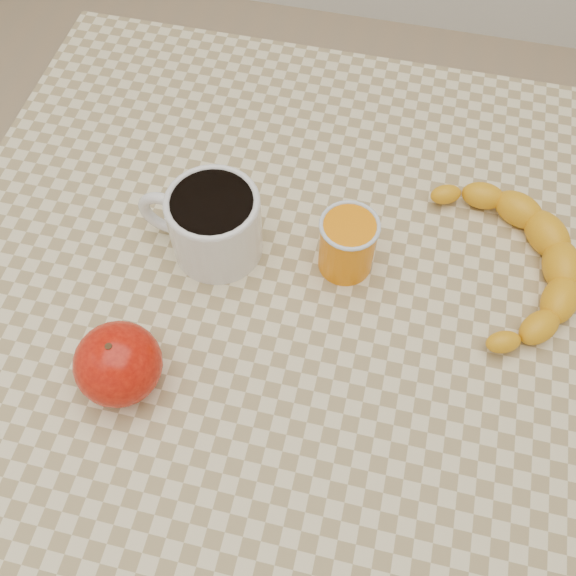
% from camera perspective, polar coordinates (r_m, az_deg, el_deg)
% --- Properties ---
extents(ground, '(3.00, 3.00, 0.00)m').
position_cam_1_polar(ground, '(1.39, 0.00, -16.43)').
color(ground, tan).
rests_on(ground, ground).
extents(table, '(0.80, 0.80, 0.75)m').
position_cam_1_polar(table, '(0.76, 0.00, -4.06)').
color(table, beige).
rests_on(table, ground).
extents(coffee_mug, '(0.14, 0.11, 0.08)m').
position_cam_1_polar(coffee_mug, '(0.69, -6.74, 5.84)').
color(coffee_mug, white).
rests_on(coffee_mug, table).
extents(orange_juice_glass, '(0.06, 0.06, 0.07)m').
position_cam_1_polar(orange_juice_glass, '(0.68, 5.29, 3.92)').
color(orange_juice_glass, orange).
rests_on(orange_juice_glass, table).
extents(apple, '(0.09, 0.09, 0.08)m').
position_cam_1_polar(apple, '(0.63, -14.85, -6.53)').
color(apple, '#8C0904').
rests_on(apple, table).
extents(banana, '(0.29, 0.34, 0.04)m').
position_cam_1_polar(banana, '(0.73, 19.14, 2.35)').
color(banana, gold).
rests_on(banana, table).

